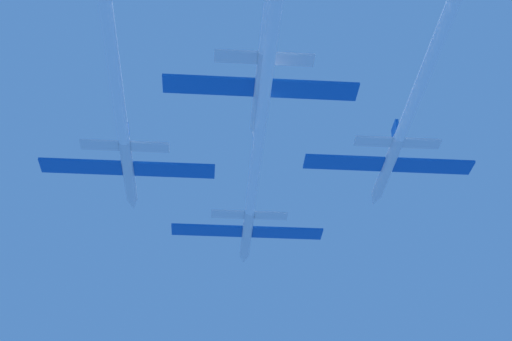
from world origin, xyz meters
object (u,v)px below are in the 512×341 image
(jet_left_wing, at_px, (121,120))
(jet_lead, at_px, (253,182))
(jet_right_wing, at_px, (412,105))
(jet_slot, at_px, (269,18))

(jet_left_wing, bearing_deg, jet_lead, 37.87)
(jet_lead, height_order, jet_left_wing, jet_lead)
(jet_right_wing, height_order, jet_slot, jet_slot)
(jet_left_wing, xyz_separation_m, jet_slot, (12.03, -12.10, 1.35))
(jet_left_wing, bearing_deg, jet_slot, -45.17)
(jet_lead, relative_size, jet_left_wing, 1.16)
(jet_lead, relative_size, jet_slot, 1.12)
(jet_right_wing, relative_size, jet_slot, 1.07)
(jet_left_wing, distance_m, jet_right_wing, 25.63)
(jet_lead, distance_m, jet_left_wing, 15.55)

